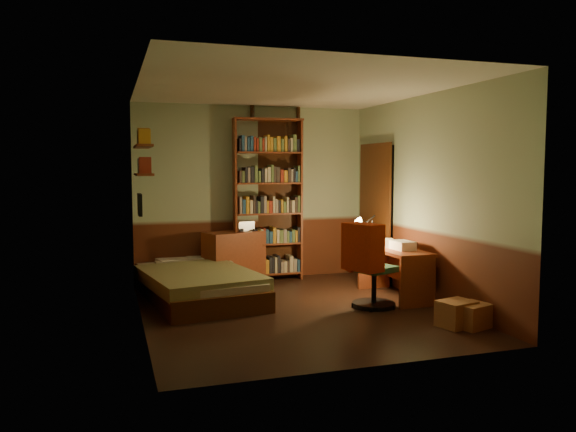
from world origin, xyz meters
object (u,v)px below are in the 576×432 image
object	(u,v)px
mini_stereo	(244,226)
office_chair	(374,262)
dresser	(234,257)
cardboard_box_a	(456,314)
bed	(197,273)
desk	(394,273)
bookshelf	(268,200)
cardboard_box_b	(472,316)
desk_lamp	(372,223)

from	to	relation	value
mini_stereo	office_chair	size ratio (longest dim) A/B	0.23
dresser	cardboard_box_a	xyz separation A→B (m)	(1.77, -2.94, -0.24)
bed	mini_stereo	world-z (taller)	mini_stereo
dresser	desk	bearing A→B (deg)	-60.78
bookshelf	mini_stereo	bearing A→B (deg)	178.71
bed	cardboard_box_b	xyz separation A→B (m)	(2.57, -2.23, -0.20)
dresser	desk	size ratio (longest dim) A/B	0.71
bookshelf	desk	distance (m)	2.22
office_chair	cardboard_box_a	distance (m)	1.20
bed	office_chair	distance (m)	2.28
bookshelf	bed	bearing A→B (deg)	-138.70
desk	office_chair	distance (m)	0.65
dresser	cardboard_box_a	world-z (taller)	dresser
cardboard_box_b	desk	bearing A→B (deg)	94.61
bookshelf	desk	bearing A→B (deg)	-47.36
dresser	desk_lamp	xyz separation A→B (m)	(1.57, -1.32, 0.59)
desk	bed	bearing A→B (deg)	161.90
bed	office_chair	bearing A→B (deg)	-37.06
bed	cardboard_box_a	distance (m)	3.25
cardboard_box_b	dresser	bearing A→B (deg)	122.22
bed	dresser	bearing A→B (deg)	42.73
cardboard_box_a	cardboard_box_b	distance (m)	0.16
mini_stereo	bookshelf	size ratio (longest dim) A/B	0.11
dresser	cardboard_box_a	bearing A→B (deg)	-79.12
bookshelf	office_chair	bearing A→B (deg)	-63.83
desk_lamp	cardboard_box_a	bearing A→B (deg)	-67.33
desk	cardboard_box_b	xyz separation A→B (m)	(0.12, -1.49, -0.19)
dresser	bookshelf	bearing A→B (deg)	-11.16
office_chair	dresser	bearing A→B (deg)	103.97
bookshelf	cardboard_box_b	bearing A→B (deg)	-61.20
bed	desk_lamp	bearing A→B (deg)	-20.81
bed	cardboard_box_a	xyz separation A→B (m)	(2.43, -2.15, -0.19)
cardboard_box_a	office_chair	bearing A→B (deg)	113.94
desk_lamp	office_chair	xyz separation A→B (m)	(-0.26, -0.59, -0.41)
bed	desk_lamp	distance (m)	2.38
bookshelf	desk	world-z (taller)	bookshelf
desk	desk_lamp	world-z (taller)	desk_lamp
mini_stereo	desk_lamp	size ratio (longest dim) A/B	0.40
mini_stereo	cardboard_box_a	world-z (taller)	mini_stereo
dresser	office_chair	world-z (taller)	office_chair
bed	dresser	world-z (taller)	dresser
mini_stereo	bookshelf	distance (m)	0.52
mini_stereo	cardboard_box_a	size ratio (longest dim) A/B	0.69
bookshelf	desk_lamp	distance (m)	1.76
desk	office_chair	world-z (taller)	office_chair
office_chair	cardboard_box_b	bearing A→B (deg)	-82.24
cardboard_box_a	cardboard_box_b	xyz separation A→B (m)	(0.14, -0.08, -0.01)
mini_stereo	office_chair	bearing A→B (deg)	-73.38
desk	cardboard_box_a	bearing A→B (deg)	-91.97
bookshelf	desk_lamp	size ratio (longest dim) A/B	3.74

